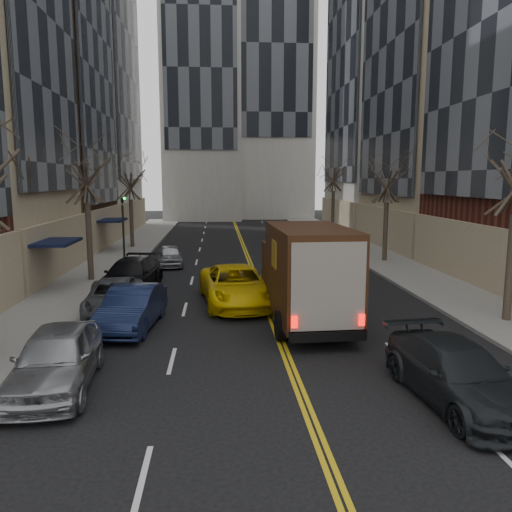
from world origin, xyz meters
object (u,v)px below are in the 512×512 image
Objects in this scene: ups_truck at (306,275)px; taxi at (236,286)px; pedestrian at (291,277)px; observer_sedan at (457,373)px.

ups_truck is 4.19m from taxi.
taxi is 3.56× the size of pedestrian.
taxi is at bearing 114.10° from pedestrian.
taxi reaches higher than observer_sedan.
pedestrian is (0.15, 4.90, -1.04)m from ups_truck.
observer_sedan is at bearing -177.35° from pedestrian.
pedestrian reaches higher than observer_sedan.
observer_sedan is 12.00m from pedestrian.
ups_truck reaches higher than observer_sedan.
ups_truck is 5.01m from pedestrian.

